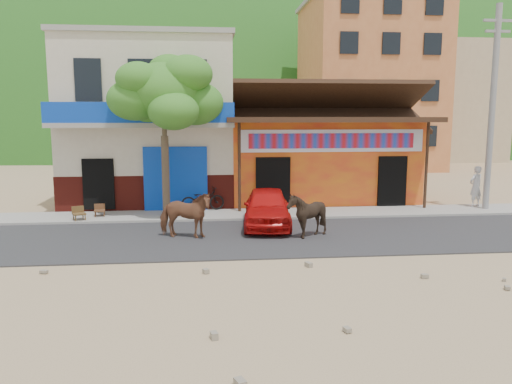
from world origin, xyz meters
The scene contains 17 objects.
ground centered at (0.00, 0.00, 0.00)m, with size 120.00×120.00×0.00m, color #9E825B.
road centered at (0.00, 2.50, 0.02)m, with size 60.00×5.00×0.04m, color #28282B.
sidewalk centered at (0.00, 6.00, 0.06)m, with size 60.00×2.00×0.12m, color gray.
dance_club centered at (2.00, 10.00, 1.80)m, with size 8.00×6.00×3.60m, color orange.
cafe_building centered at (-5.50, 10.00, 3.50)m, with size 7.00×6.00×7.00m, color beige.
apartment_front centered at (9.00, 24.00, 6.00)m, with size 9.00×9.00×12.00m, color #CC723F.
apartment_rear centered at (18.00, 30.00, 5.00)m, with size 8.00×8.00×10.00m, color tan.
hillside centered at (0.00, 70.00, 12.00)m, with size 100.00×40.00×24.00m, color #194C14.
tree centered at (-4.60, 5.80, 3.12)m, with size 3.00×3.00×6.00m, color #2D721E, non-canonical shape.
utility_pole centered at (8.20, 6.00, 4.12)m, with size 0.24×0.24×8.00m, color gray.
cow_tan centered at (-3.78, 2.55, 0.78)m, with size 0.80×1.75×1.48m, color brown.
cow_dark centered at (0.05, 2.23, 0.77)m, with size 1.18×1.32×1.46m, color black.
red_car centered at (-1.00, 3.99, 0.71)m, with size 1.58×3.93×1.34m, color red.
scooter centered at (-3.25, 6.65, 0.58)m, with size 0.62×1.77×0.93m, color black.
pedestrian centered at (8.00, 6.47, 0.96)m, with size 0.62×0.40×1.69m, color silver.
cafe_chair_left centered at (-7.09, 5.94, 0.54)m, with size 0.39×0.39×0.84m, color #492B18, non-canonical shape.
cafe_chair_right centered at (-7.69, 5.30, 0.57)m, with size 0.42×0.42×0.91m, color #52381B, non-canonical shape.
Camera 1 is at (-3.09, -12.92, 3.85)m, focal length 35.00 mm.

